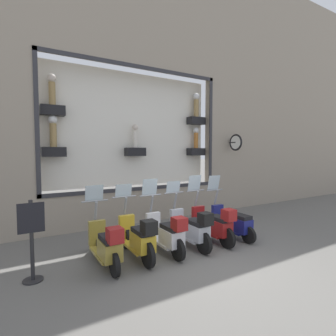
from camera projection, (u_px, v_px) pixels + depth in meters
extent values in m
plane|color=#66635E|center=(202.00, 259.00, 5.84)|extent=(120.00, 120.00, 0.00)
cube|color=gray|center=(319.00, 105.00, 13.94)|extent=(0.40, 14.94, 9.75)
cube|color=gray|center=(137.00, 206.00, 8.90)|extent=(0.40, 6.12, 1.10)
cube|color=#2D2D33|center=(139.00, 67.00, 8.43)|extent=(0.04, 6.12, 0.12)
cube|color=#2D2D33|center=(140.00, 189.00, 8.68)|extent=(0.04, 6.12, 0.12)
cube|color=#2D2D33|center=(211.00, 132.00, 10.07)|extent=(0.04, 0.12, 4.09)
cube|color=#2D2D33|center=(37.00, 124.00, 7.04)|extent=(0.04, 0.12, 4.09)
cube|color=white|center=(132.00, 130.00, 9.04)|extent=(0.04, 5.88, 3.85)
cube|color=black|center=(196.00, 121.00, 10.12)|extent=(0.36, 0.66, 0.28)
cylinder|color=#9E7F4C|center=(196.00, 108.00, 10.09)|extent=(0.19, 0.19, 0.67)
sphere|color=white|center=(196.00, 96.00, 10.06)|extent=(0.24, 0.24, 0.24)
cube|color=black|center=(53.00, 110.00, 7.53)|extent=(0.36, 0.66, 0.28)
cylinder|color=#9E7F4C|center=(52.00, 94.00, 7.50)|extent=(0.18, 0.18, 0.66)
sphere|color=beige|center=(52.00, 78.00, 7.47)|extent=(0.24, 0.24, 0.24)
cube|color=black|center=(196.00, 152.00, 10.19)|extent=(0.36, 0.66, 0.28)
cylinder|color=#B26B2D|center=(196.00, 141.00, 10.16)|extent=(0.16, 0.16, 0.59)
sphere|color=white|center=(196.00, 130.00, 10.14)|extent=(0.21, 0.21, 0.21)
cube|color=black|center=(135.00, 152.00, 8.90)|extent=(0.36, 0.66, 0.28)
cylinder|color=silver|center=(135.00, 139.00, 8.87)|extent=(0.16, 0.16, 0.58)
sphere|color=beige|center=(135.00, 127.00, 8.85)|extent=(0.21, 0.21, 0.21)
cube|color=black|center=(54.00, 152.00, 7.61)|extent=(0.36, 0.66, 0.28)
cylinder|color=#9E7F4C|center=(53.00, 135.00, 7.58)|extent=(0.19, 0.19, 0.68)
sphere|color=white|center=(53.00, 119.00, 7.55)|extent=(0.25, 0.25, 0.25)
cylinder|color=black|center=(233.00, 143.00, 10.46)|extent=(0.35, 0.05, 0.05)
torus|color=black|center=(236.00, 142.00, 10.31)|extent=(0.66, 0.07, 0.66)
cylinder|color=white|center=(236.00, 142.00, 10.31)|extent=(0.54, 0.03, 0.54)
cylinder|color=black|center=(214.00, 223.00, 7.95)|extent=(0.44, 0.09, 0.44)
cylinder|color=black|center=(249.00, 235.00, 6.79)|extent=(0.44, 0.09, 0.44)
cube|color=navy|center=(230.00, 229.00, 7.37)|extent=(1.02, 0.38, 0.06)
cube|color=navy|center=(240.00, 225.00, 7.04)|extent=(0.61, 0.35, 0.36)
cube|color=black|center=(240.00, 216.00, 7.02)|extent=(0.58, 0.31, 0.10)
cube|color=navy|center=(217.00, 214.00, 7.82)|extent=(0.12, 0.37, 0.56)
cylinder|color=gray|center=(216.00, 197.00, 7.85)|extent=(0.20, 0.06, 0.45)
cylinder|color=gray|center=(215.00, 190.00, 7.89)|extent=(0.04, 0.60, 0.04)
cube|color=silver|center=(214.00, 183.00, 7.92)|extent=(0.11, 0.42, 0.44)
cylinder|color=black|center=(196.00, 225.00, 7.56)|extent=(0.52, 0.09, 0.52)
cylinder|color=black|center=(227.00, 238.00, 6.45)|extent=(0.52, 0.09, 0.52)
cube|color=maroon|center=(210.00, 232.00, 7.01)|extent=(1.02, 0.39, 0.06)
cube|color=maroon|center=(220.00, 227.00, 6.67)|extent=(0.61, 0.35, 0.36)
cube|color=black|center=(220.00, 219.00, 6.66)|extent=(0.58, 0.31, 0.10)
cube|color=maroon|center=(198.00, 216.00, 7.45)|extent=(0.12, 0.37, 0.56)
cylinder|color=gray|center=(197.00, 198.00, 7.48)|extent=(0.20, 0.06, 0.45)
cylinder|color=gray|center=(195.00, 191.00, 7.53)|extent=(0.04, 0.61, 0.04)
cube|color=silver|center=(195.00, 183.00, 7.55)|extent=(0.11, 0.42, 0.44)
cube|color=maroon|center=(229.00, 215.00, 6.37)|extent=(0.28, 0.28, 0.28)
cylinder|color=black|center=(175.00, 229.00, 7.19)|extent=(0.52, 0.09, 0.52)
cylinder|color=black|center=(204.00, 243.00, 6.09)|extent=(0.52, 0.09, 0.52)
cube|color=#B7BCC6|center=(188.00, 236.00, 6.64)|extent=(1.02, 0.39, 0.06)
cube|color=#B7BCC6|center=(197.00, 232.00, 6.31)|extent=(0.61, 0.35, 0.36)
cube|color=black|center=(197.00, 222.00, 6.29)|extent=(0.58, 0.31, 0.10)
cube|color=#B7BCC6|center=(177.00, 219.00, 7.09)|extent=(0.12, 0.37, 0.56)
cylinder|color=gray|center=(175.00, 201.00, 7.12)|extent=(0.20, 0.06, 0.45)
cylinder|color=gray|center=(174.00, 193.00, 7.17)|extent=(0.04, 0.61, 0.04)
cube|color=silver|center=(173.00, 187.00, 7.19)|extent=(0.08, 0.42, 0.31)
cube|color=black|center=(205.00, 219.00, 6.01)|extent=(0.28, 0.28, 0.28)
cylinder|color=black|center=(151.00, 234.00, 6.84)|extent=(0.50, 0.09, 0.50)
cylinder|color=black|center=(178.00, 250.00, 5.72)|extent=(0.50, 0.09, 0.50)
cube|color=silver|center=(163.00, 241.00, 6.28)|extent=(1.02, 0.39, 0.06)
cube|color=silver|center=(171.00, 237.00, 5.94)|extent=(0.61, 0.35, 0.36)
cube|color=black|center=(171.00, 227.00, 5.93)|extent=(0.58, 0.31, 0.10)
cube|color=silver|center=(153.00, 223.00, 6.73)|extent=(0.12, 0.37, 0.56)
cylinder|color=gray|center=(152.00, 204.00, 6.76)|extent=(0.20, 0.06, 0.45)
cylinder|color=gray|center=(150.00, 195.00, 6.80)|extent=(0.04, 0.60, 0.04)
cube|color=silver|center=(150.00, 187.00, 6.82)|extent=(0.10, 0.42, 0.42)
cube|color=maroon|center=(179.00, 224.00, 5.64)|extent=(0.28, 0.28, 0.28)
cylinder|color=black|center=(125.00, 237.00, 6.46)|extent=(0.55, 0.09, 0.55)
cylinder|color=black|center=(148.00, 255.00, 5.37)|extent=(0.55, 0.09, 0.55)
cube|color=gold|center=(136.00, 246.00, 5.91)|extent=(1.02, 0.38, 0.06)
cube|color=gold|center=(143.00, 242.00, 5.58)|extent=(0.61, 0.35, 0.36)
cube|color=black|center=(142.00, 231.00, 5.56)|extent=(0.58, 0.31, 0.10)
cube|color=gold|center=(127.00, 226.00, 6.36)|extent=(0.12, 0.37, 0.56)
cylinder|color=gray|center=(125.00, 206.00, 6.39)|extent=(0.20, 0.06, 0.45)
cylinder|color=gray|center=(124.00, 197.00, 6.44)|extent=(0.04, 0.60, 0.04)
cube|color=silver|center=(124.00, 190.00, 6.46)|extent=(0.08, 0.42, 0.31)
cube|color=black|center=(149.00, 227.00, 5.29)|extent=(0.28, 0.28, 0.28)
cylinder|color=black|center=(96.00, 244.00, 6.12)|extent=(0.47, 0.09, 0.47)
cylinder|color=black|center=(114.00, 265.00, 4.98)|extent=(0.47, 0.09, 0.47)
cube|color=olive|center=(104.00, 254.00, 5.55)|extent=(1.02, 0.38, 0.06)
cube|color=olive|center=(110.00, 250.00, 5.22)|extent=(0.61, 0.35, 0.36)
cube|color=black|center=(109.00, 238.00, 5.20)|extent=(0.58, 0.31, 0.10)
cube|color=olive|center=(97.00, 233.00, 6.00)|extent=(0.12, 0.37, 0.56)
cylinder|color=gray|center=(96.00, 211.00, 6.03)|extent=(0.20, 0.06, 0.45)
cylinder|color=gray|center=(95.00, 201.00, 6.08)|extent=(0.04, 0.61, 0.04)
cube|color=silver|center=(94.00, 193.00, 6.10)|extent=(0.09, 0.42, 0.37)
cube|color=maroon|center=(115.00, 235.00, 4.90)|extent=(0.28, 0.28, 0.28)
cylinder|color=#232326|center=(33.00, 280.00, 4.85)|extent=(0.36, 0.36, 0.02)
cylinder|color=#232326|center=(32.00, 241.00, 4.80)|extent=(0.07, 0.07, 1.51)
cube|color=black|center=(31.00, 218.00, 4.75)|extent=(0.03, 0.45, 0.55)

